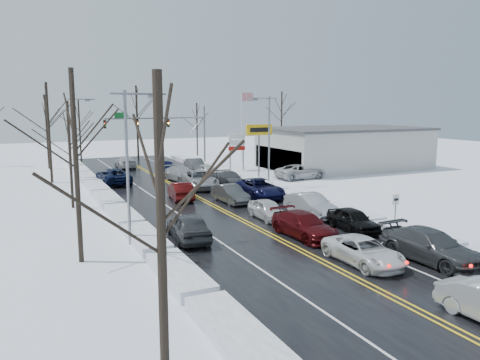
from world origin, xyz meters
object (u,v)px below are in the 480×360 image
flagpole (243,121)px  oncoming_car_0 (181,200)px  tires_plus_sign (259,133)px  dealership_building (344,148)px  traffic_signal_mast (168,126)px

flagpole → oncoming_car_0: flagpole is taller
tires_plus_sign → dealership_building: (13.48, 2.01, -2.34)m
tires_plus_sign → oncoming_car_0: bearing=-144.8°
traffic_signal_mast → dealership_building: size_ratio=0.65×
tires_plus_sign → oncoming_car_0: (-12.15, -8.56, -4.99)m
traffic_signal_mast → flagpole: flagpole is taller
tires_plus_sign → flagpole: 14.79m
traffic_signal_mast → tires_plus_sign: size_ratio=2.21×
tires_plus_sign → oncoming_car_0: tires_plus_sign is taller
traffic_signal_mast → tires_plus_sign: 13.92m
flagpole → oncoming_car_0: bearing=-126.7°
tires_plus_sign → oncoming_car_0: 15.68m
tires_plus_sign → dealership_building: bearing=8.5°
tires_plus_sign → dealership_building: size_ratio=0.29×
flagpole → dealership_building: size_ratio=0.49×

